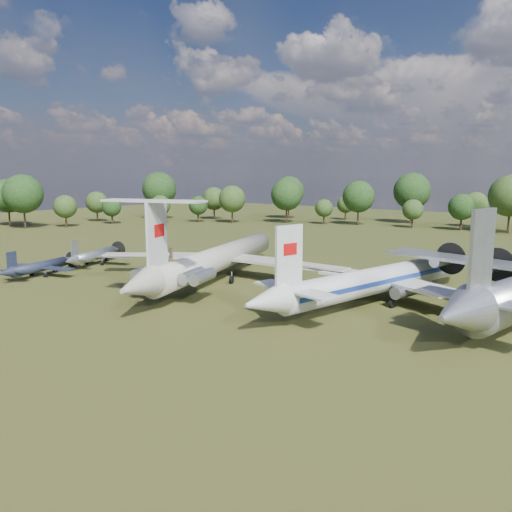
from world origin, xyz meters
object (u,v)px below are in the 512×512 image
Objects in this scene: tu104_jet at (380,284)px; person_on_il62 at (171,255)px; small_prop_west at (40,269)px; small_prop_northwest at (95,257)px; il62_airliner at (218,263)px.

person_on_il62 is at bearing -130.30° from tu104_jet.
tu104_jet reaches higher than small_prop_west.
person_on_il62 is (-18.75, -14.62, 3.43)m from tu104_jet.
person_on_il62 reaches higher than small_prop_northwest.
tu104_jet is at bearing -12.71° from il62_airliner.
small_prop_west is (-44.53, -16.60, -1.02)m from tu104_jet.
il62_airliner is at bearing -162.49° from tu104_jet.
il62_airliner is 25.99m from small_prop_west.
tu104_jet is 24.01× the size of person_on_il62.
person_on_il62 is at bearing -90.00° from il62_airliner.
small_prop_northwest is at bearing -160.70° from tu104_jet.
il62_airliner is at bearing -89.96° from person_on_il62.
tu104_jet is at bearing -14.96° from small_prop_northwest.
tu104_jet is at bearing -160.48° from person_on_il62.
il62_airliner is 1.14× the size of tu104_jet.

